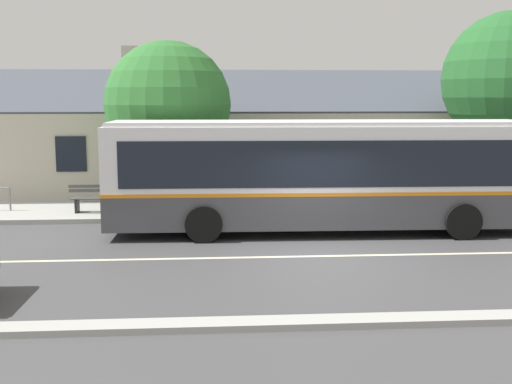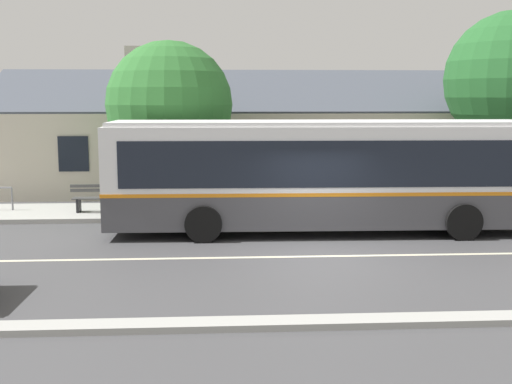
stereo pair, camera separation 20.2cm
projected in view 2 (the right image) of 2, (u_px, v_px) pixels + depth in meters
ground_plane at (324, 256)px, 15.62m from camera, size 300.00×300.00×0.00m
sidewalk_far at (294, 210)px, 21.54m from camera, size 60.00×3.00×0.15m
curb_near at (369, 321)px, 10.93m from camera, size 60.00×0.50×0.12m
lane_divider_stripe at (324, 256)px, 15.62m from camera, size 60.00×0.16×0.01m
community_building at (276, 145)px, 28.02m from camera, size 23.00×8.15×6.03m
transit_bus at (321, 173)px, 18.26m from camera, size 12.16×2.93×3.18m
bench_by_building at (101, 199)px, 20.74m from camera, size 1.85×0.51×0.94m
street_tree_secondary at (167, 108)px, 21.50m from camera, size 4.24×4.24×5.72m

